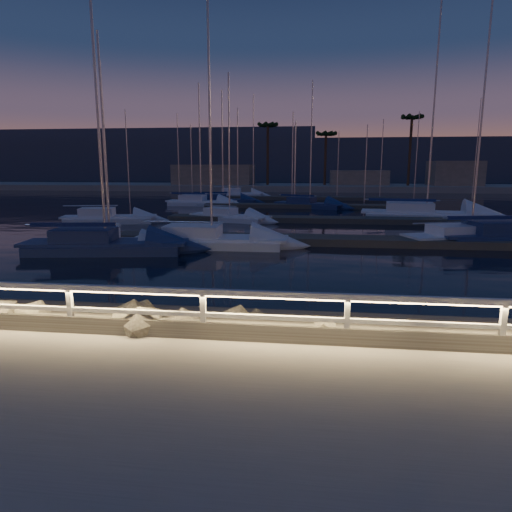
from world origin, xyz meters
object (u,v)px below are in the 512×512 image
object	(u,v)px
sailboat_f	(228,216)
sailboat_l	(423,213)
guard_rail	(295,306)
sailboat_c	(208,239)
sailboat_a	(107,242)
sailboat_h	(468,236)
sailboat_k	(308,204)
sailboat_m	(237,193)
sailboat_e	(107,217)
sailboat_b	(102,244)
sailboat_n	(199,202)
sailboat_j	(221,200)

from	to	relation	value
sailboat_f	sailboat_l	size ratio (longest dim) A/B	0.64
guard_rail	sailboat_c	distance (m)	15.25
sailboat_a	sailboat_h	world-z (taller)	sailboat_h
sailboat_k	sailboat_m	xyz separation A→B (m)	(-10.29, 16.57, 0.03)
sailboat_c	sailboat_m	world-z (taller)	sailboat_c
sailboat_e	sailboat_l	xyz separation A→B (m)	(24.14, 5.69, 0.05)
sailboat_a	sailboat_e	bearing A→B (deg)	109.88
sailboat_b	sailboat_l	bearing A→B (deg)	32.95
sailboat_m	sailboat_k	bearing A→B (deg)	-61.00
sailboat_h	sailboat_m	xyz separation A→B (m)	(-19.44, 37.66, 0.04)
guard_rail	sailboat_e	bearing A→B (deg)	122.80
guard_rail	sailboat_n	world-z (taller)	sailboat_n
sailboat_l	sailboat_m	size ratio (longest dim) A/B	1.41
sailboat_a	sailboat_n	world-z (taller)	sailboat_n
sailboat_c	sailboat_b	bearing A→B (deg)	-154.51
sailboat_e	sailboat_f	bearing A→B (deg)	1.51
sailboat_e	sailboat_a	bearing A→B (deg)	-78.76
guard_rail	sailboat_n	size ratio (longest dim) A/B	3.45
sailboat_a	sailboat_e	xyz separation A→B (m)	(-4.97, 10.62, 0.03)
sailboat_f	sailboat_l	bearing A→B (deg)	33.12
sailboat_k	sailboat_n	xyz separation A→B (m)	(-11.73, 0.96, 0.02)
sailboat_k	sailboat_j	bearing A→B (deg)	-174.50
sailboat_b	sailboat_n	distance (m)	27.49
sailboat_a	sailboat_h	distance (m)	19.52
sailboat_e	sailboat_h	size ratio (longest dim) A/B	0.90
sailboat_f	sailboat_h	size ratio (longest dim) A/B	0.85
sailboat_l	sailboat_b	bearing A→B (deg)	-129.89
sailboat_b	sailboat_h	world-z (taller)	sailboat_b
sailboat_b	sailboat_c	distance (m)	5.35
sailboat_a	sailboat_h	bearing A→B (deg)	8.21
sailboat_f	sailboat_k	world-z (taller)	sailboat_k
sailboat_j	sailboat_b	bearing A→B (deg)	-100.21
sailboat_h	sailboat_j	world-z (taller)	sailboat_h
sailboat_e	sailboat_m	world-z (taller)	sailboat_m
sailboat_e	sailboat_f	world-z (taller)	sailboat_e
sailboat_h	sailboat_n	distance (m)	30.37
guard_rail	sailboat_j	size ratio (longest dim) A/B	3.55
sailboat_b	sailboat_m	distance (m)	43.03
sailboat_k	sailboat_m	world-z (taller)	sailboat_k
guard_rail	sailboat_k	bearing A→B (deg)	90.44
guard_rail	sailboat_k	distance (m)	38.44
guard_rail	sailboat_f	distance (m)	26.61
sailboat_a	sailboat_k	size ratio (longest dim) A/B	0.84
guard_rail	sailboat_f	world-z (taller)	sailboat_f
sailboat_e	sailboat_n	world-z (taller)	sailboat_n
sailboat_h	sailboat_b	bearing A→B (deg)	175.09
sailboat_c	sailboat_l	size ratio (longest dim) A/B	0.79
sailboat_b	sailboat_m	xyz separation A→B (m)	(-0.58, 43.02, -0.01)
sailboat_f	sailboat_e	bearing A→B (deg)	-143.55
sailboat_j	sailboat_k	distance (m)	10.36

